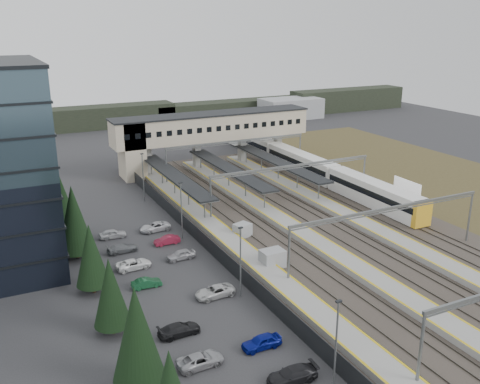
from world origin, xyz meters
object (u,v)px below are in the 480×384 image
train (303,164)px  billboard (407,190)px  footbridge (200,131)px  relay_cabin_near (272,259)px  relay_cabin_far (242,231)px

train → billboard: bearing=-81.9°
footbridge → relay_cabin_near: bearing=-101.4°
relay_cabin_far → footbridge: size_ratio=0.06×
relay_cabin_far → billboard: (27.89, -1.43, 2.31)m
relay_cabin_far → billboard: bearing=-2.9°
billboard → relay_cabin_far: bearing=177.1°
relay_cabin_far → relay_cabin_near: bearing=-95.9°
relay_cabin_far → train: 33.57m
relay_cabin_far → train: bearing=43.3°
relay_cabin_near → train: 41.85m
billboard → footbridge: bearing=118.3°
relay_cabin_near → billboard: size_ratio=0.49×
relay_cabin_far → billboard: 28.02m
relay_cabin_near → footbridge: bearing=78.6°
train → relay_cabin_far: bearing=-136.7°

